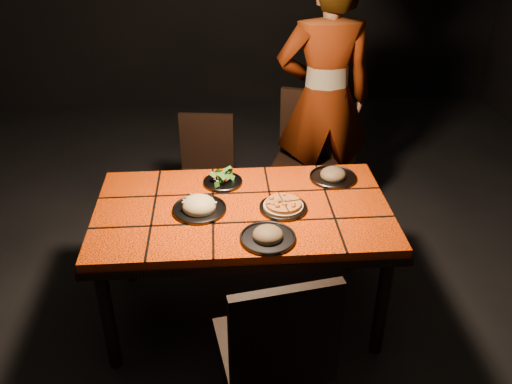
{
  "coord_description": "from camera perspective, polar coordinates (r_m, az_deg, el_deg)",
  "views": [
    {
      "loc": [
        -0.11,
        -2.49,
        2.32
      ],
      "look_at": [
        0.08,
        0.04,
        0.82
      ],
      "focal_mm": 38.0,
      "sensor_mm": 36.0,
      "label": 1
    }
  ],
  "objects": [
    {
      "name": "dining_table",
      "position": [
        2.99,
        -1.41,
        -2.87
      ],
      "size": [
        1.62,
        0.92,
        0.75
      ],
      "color": "#FA4707",
      "rests_on": "ground"
    },
    {
      "name": "chair_far_right",
      "position": [
        3.93,
        5.37,
        4.15
      ],
      "size": [
        0.59,
        0.59,
        1.01
      ],
      "rotation": [
        0.0,
        0.0,
        -0.36
      ],
      "color": "black",
      "rests_on": "ground"
    },
    {
      "name": "chair_near",
      "position": [
        2.4,
        2.2,
        -16.23
      ],
      "size": [
        0.52,
        0.52,
        1.0
      ],
      "rotation": [
        0.0,
        0.0,
        3.31
      ],
      "color": "black",
      "rests_on": "ground"
    },
    {
      "name": "chair_far_left",
      "position": [
        3.92,
        -5.28,
        2.68
      ],
      "size": [
        0.44,
        0.44,
        0.86
      ],
      "rotation": [
        0.0,
        0.0,
        -0.13
      ],
      "color": "black",
      "rests_on": "ground"
    },
    {
      "name": "plate_salad",
      "position": [
        3.16,
        -3.52,
        1.32
      ],
      "size": [
        0.23,
        0.23,
        0.07
      ],
      "color": "#333337",
      "rests_on": "dining_table"
    },
    {
      "name": "plate_pasta",
      "position": [
        2.92,
        -5.99,
        -1.55
      ],
      "size": [
        0.29,
        0.29,
        0.1
      ],
      "color": "#333337",
      "rests_on": "dining_table"
    },
    {
      "name": "plate_mushroom_a",
      "position": [
        2.68,
        1.25,
        -4.59
      ],
      "size": [
        0.28,
        0.28,
        0.09
      ],
      "color": "#333337",
      "rests_on": "dining_table"
    },
    {
      "name": "plate_pizza",
      "position": [
        2.92,
        2.89,
        -1.51
      ],
      "size": [
        0.26,
        0.26,
        0.04
      ],
      "color": "#333337",
      "rests_on": "dining_table"
    },
    {
      "name": "room_shell",
      "position": [
        2.63,
        -1.65,
        12.39
      ],
      "size": [
        6.04,
        7.04,
        3.08
      ],
      "color": "black",
      "rests_on": "ground"
    },
    {
      "name": "plate_mushroom_b",
      "position": [
        3.24,
        8.12,
        1.79
      ],
      "size": [
        0.28,
        0.28,
        0.09
      ],
      "color": "#333337",
      "rests_on": "dining_table"
    },
    {
      "name": "diner",
      "position": [
        3.89,
        7.2,
        9.63
      ],
      "size": [
        0.7,
        0.47,
        1.88
      ],
      "primitive_type": "imported",
      "rotation": [
        0.0,
        0.0,
        3.17
      ],
      "color": "brown",
      "rests_on": "ground"
    }
  ]
}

